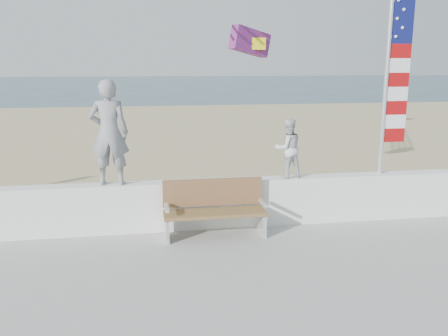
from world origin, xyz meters
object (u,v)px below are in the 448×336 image
(adult, at_px, (109,133))
(bench, at_px, (214,208))
(child, at_px, (288,148))
(flag, at_px, (393,74))

(adult, relative_size, bench, 1.04)
(child, bearing_deg, flag, 169.17)
(adult, xyz_separation_m, flag, (5.26, -0.00, 0.98))
(adult, xyz_separation_m, child, (3.26, 0.00, -0.37))
(bench, relative_size, flag, 0.51)
(child, height_order, bench, child)
(adult, bearing_deg, child, -174.41)
(flag, bearing_deg, bench, -172.55)
(adult, distance_m, bench, 2.27)
(child, xyz_separation_m, bench, (-1.46, -0.45, -0.95))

